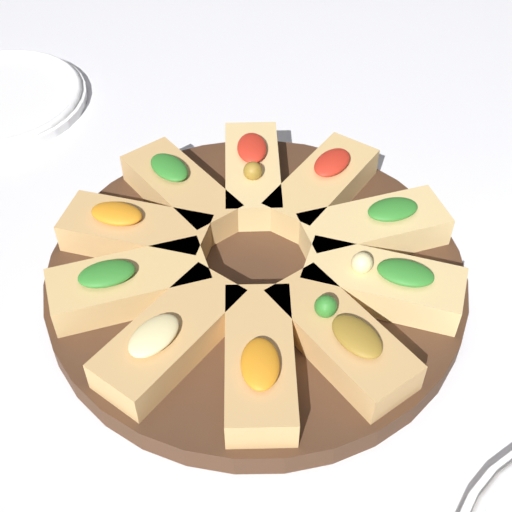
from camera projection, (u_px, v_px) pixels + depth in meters
ground_plane at (256, 285)px, 0.63m from camera, size 3.00×3.00×0.00m
serving_board at (256, 276)px, 0.62m from camera, size 0.36×0.36×0.02m
focaccia_slice_0 at (322, 186)px, 0.67m from camera, size 0.08×0.14×0.04m
focaccia_slice_1 at (252, 172)px, 0.68m from camera, size 0.13×0.12×0.04m
focaccia_slice_2 at (183, 189)px, 0.66m from camera, size 0.13×0.06×0.04m
focaccia_slice_3 at (135, 232)px, 0.62m from camera, size 0.13×0.11×0.04m
focaccia_slice_4 at (128, 284)px, 0.58m from camera, size 0.10×0.14×0.04m
focaccia_slice_5 at (170, 337)px, 0.54m from camera, size 0.08×0.14×0.04m
focaccia_slice_6 at (259, 361)px, 0.53m from camera, size 0.13×0.12×0.04m
focaccia_slice_7 at (341, 337)px, 0.54m from camera, size 0.13×0.06×0.04m
focaccia_slice_8 at (383, 283)px, 0.58m from camera, size 0.14×0.11×0.04m
focaccia_slice_9 at (374, 228)px, 0.63m from camera, size 0.10×0.14×0.04m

